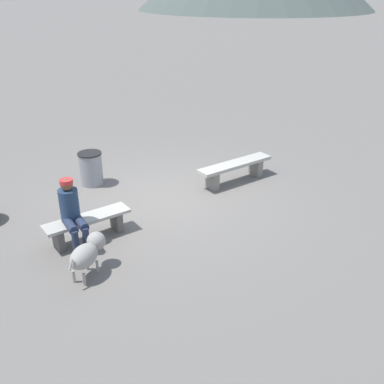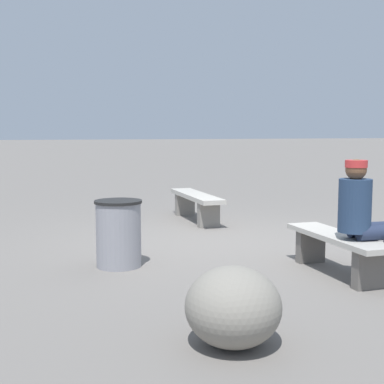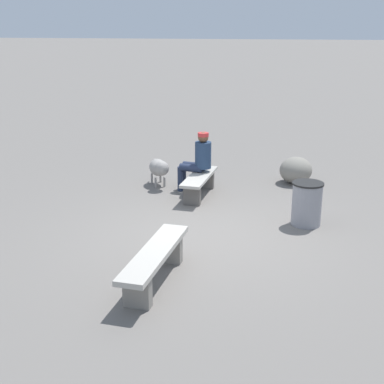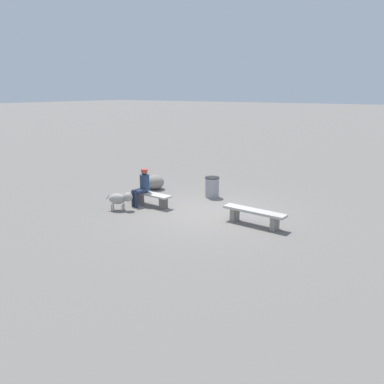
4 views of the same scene
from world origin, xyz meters
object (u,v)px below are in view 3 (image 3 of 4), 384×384
bench_left (155,260)px  bench_right (199,181)px  boulder (296,170)px  dog (159,168)px  seated_person (198,158)px  trash_bin (307,204)px

bench_left → bench_right: (3.67, 0.11, -0.02)m
bench_right → boulder: (1.29, -1.82, -0.02)m
bench_left → bench_right: bench_left is taller
dog → seated_person: bearing=48.6°
dog → bench_right: bearing=34.1°
bench_left → seated_person: seated_person is taller
seated_person → dog: (0.19, 0.86, -0.29)m
trash_bin → boulder: bearing=5.0°
bench_right → boulder: bearing=-50.8°
dog → boulder: bearing=77.7°
boulder → bench_right: bearing=125.4°
trash_bin → bench_right: bearing=60.6°
bench_right → dog: (0.49, 0.94, 0.09)m
seated_person → trash_bin: seated_person is taller
bench_left → seated_person: bearing=6.7°
seated_person → bench_right: bearing=-155.6°
boulder → seated_person: bearing=117.7°
bench_left → seated_person: (3.96, 0.20, 0.36)m
dog → trash_bin: trash_bin is taller
dog → trash_bin: bearing=32.6°
trash_bin → boulder: (2.44, 0.21, -0.09)m
dog → bench_left: bearing=-14.4°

